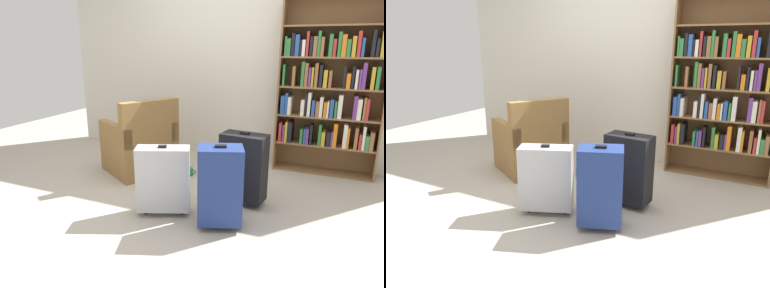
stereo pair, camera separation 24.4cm
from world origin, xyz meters
The scene contains 8 objects.
ground_plane centered at (0.00, 0.00, 0.00)m, with size 8.67×8.67×0.00m, color #B2A899.
back_wall centered at (0.00, 1.72, 1.30)m, with size 4.96×0.10×2.60m, color beige.
bookshelf centered at (1.17, 1.52, 1.00)m, with size 1.14×0.28×2.01m.
armchair centered at (-0.84, 0.66, 0.32)m, with size 0.96×0.96×0.90m.
mug centered at (-0.24, 0.77, 0.05)m, with size 0.12×0.08×0.10m.
suitcase_silver centered at (-0.07, -0.20, 0.34)m, with size 0.51×0.37×0.65m.
suitcase_black centered at (0.53, 0.30, 0.37)m, with size 0.44×0.28×0.71m.
suitcase_navy_blue centered at (0.47, -0.22, 0.38)m, with size 0.43×0.37×0.72m.
Camera 1 is at (1.32, -2.75, 1.50)m, focal length 32.54 mm.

